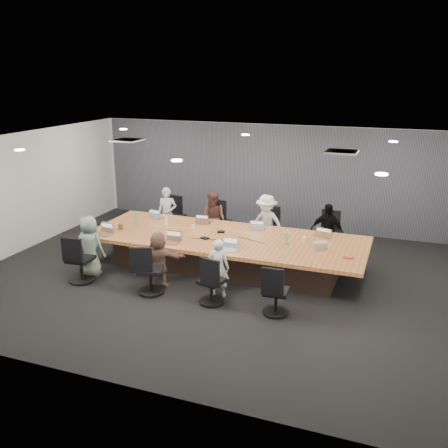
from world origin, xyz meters
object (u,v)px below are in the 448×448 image
(chair_4, at_px, (81,263))
(bottle_green_left, at_px, (136,219))
(bottle_clear, at_px, (166,221))
(person_0, at_px, (167,214))
(chair_5, at_px, (151,274))
(person_3, at_px, (327,232))
(laptop_3, at_px, (323,235))
(laptop_5, at_px, (171,243))
(laptop_2, at_px, (260,228))
(laptop_4, at_px, (105,234))
(chair_1, at_px, (219,225))
(person_5, at_px, (159,259))
(laptop_0, at_px, (157,217))
(bottle_green_right, at_px, (287,238))
(chair_3, at_px, (329,237))
(person_4, at_px, (90,246))
(chair_0, at_px, (174,220))
(person_2, at_px, (266,224))
(person_6, at_px, (218,268))
(canvas_bag, at_px, (320,246))
(person_1, at_px, (214,219))
(laptop_1, at_px, (205,222))
(chair_2, at_px, (270,232))
(chair_7, at_px, (276,295))
(stapler, at_px, (233,240))
(conference_table, at_px, (226,251))
(mug_brown, at_px, (120,226))
(chair_6, at_px, (212,285))
(snack_packet, at_px, (348,257))
(laptop_6, at_px, (228,250))

(chair_4, distance_m, bottle_green_left, 1.89)
(bottle_clear, bearing_deg, person_0, 115.90)
(chair_5, bearing_deg, person_3, 26.83)
(laptop_3, relative_size, laptop_5, 1.00)
(bottle_green_left, bearing_deg, bottle_clear, 7.81)
(chair_5, distance_m, laptop_5, 0.97)
(laptop_5, height_order, bottle_green_left, bottle_green_left)
(laptop_2, xyz_separation_m, laptop_4, (-3.06, -1.60, 0.00))
(chair_1, bearing_deg, chair_4, 83.10)
(person_3, distance_m, person_5, 3.95)
(laptop_5, height_order, bottle_clear, bottle_clear)
(chair_1, relative_size, laptop_0, 2.80)
(laptop_4, xyz_separation_m, laptop_5, (1.61, 0.00, 0.00))
(chair_5, distance_m, bottle_green_right, 2.87)
(chair_3, height_order, person_4, person_4)
(chair_0, distance_m, chair_1, 1.27)
(person_2, bearing_deg, person_6, -81.72)
(person_0, distance_m, canvas_bag, 4.37)
(person_1, height_order, laptop_1, person_1)
(chair_2, height_order, chair_7, chair_2)
(laptop_0, distance_m, stapler, 2.55)
(person_1, relative_size, laptop_3, 3.93)
(chair_0, height_order, bottle_clear, bottle_clear)
(chair_1, height_order, chair_5, chair_1)
(laptop_1, bearing_deg, chair_4, 51.05)
(person_0, bearing_deg, laptop_5, -74.62)
(conference_table, xyz_separation_m, chair_5, (-0.92, -1.70, -0.00))
(laptop_5, xyz_separation_m, bottle_green_right, (2.28, 0.78, 0.12))
(conference_table, height_order, canvas_bag, canvas_bag)
(chair_7, height_order, bottle_clear, bottle_clear)
(laptop_4, bearing_deg, person_3, 34.13)
(laptop_2, xyz_separation_m, stapler, (-0.28, -1.02, 0.02))
(person_5, bearing_deg, mug_brown, -47.65)
(chair_6, distance_m, bottle_green_right, 2.02)
(person_5, height_order, bottle_clear, person_5)
(chair_2, distance_m, person_0, 2.65)
(chair_2, xyz_separation_m, person_1, (-1.34, -0.35, 0.29))
(person_1, distance_m, snack_packet, 3.89)
(chair_3, bearing_deg, person_1, 8.84)
(stapler, bearing_deg, chair_3, 60.60)
(chair_3, relative_size, bottle_clear, 3.52)
(laptop_0, bearing_deg, person_0, -82.34)
(conference_table, distance_m, bottle_green_right, 1.43)
(canvas_bag, bearing_deg, stapler, -175.35)
(chair_6, bearing_deg, person_5, 178.36)
(chair_0, distance_m, person_0, 0.43)
(chair_7, distance_m, person_3, 3.09)
(mug_brown, bearing_deg, bottle_green_left, 72.15)
(chair_2, distance_m, chair_5, 3.70)
(person_6, xyz_separation_m, laptop_6, (0.00, 0.55, 0.17))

